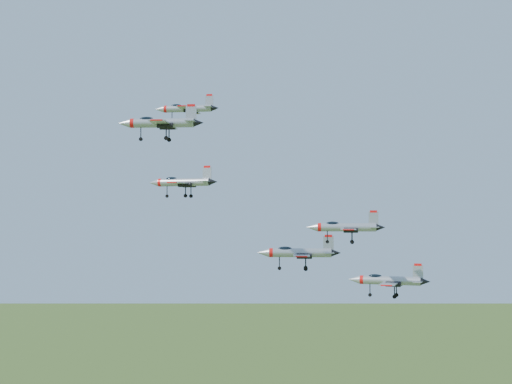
% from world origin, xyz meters
% --- Properties ---
extents(jet_lead, '(12.20, 10.29, 3.29)m').
position_xyz_m(jet_lead, '(-13.29, 10.15, 144.78)').
color(jet_lead, '#9BA0A7').
extents(jet_left_high, '(12.49, 10.31, 3.34)m').
position_xyz_m(jet_left_high, '(-7.63, -2.44, 130.40)').
color(jet_left_high, '#9BA0A7').
extents(jet_right_high, '(12.43, 10.61, 3.40)m').
position_xyz_m(jet_right_high, '(-3.63, -17.37, 138.33)').
color(jet_right_high, '#9BA0A7').
extents(jet_left_low, '(13.45, 11.47, 3.67)m').
position_xyz_m(jet_left_low, '(11.15, 2.10, 118.80)').
color(jet_left_low, '#9BA0A7').
extents(jet_right_low, '(10.51, 8.90, 2.84)m').
position_xyz_m(jet_right_low, '(23.24, -14.94, 123.30)').
color(jet_right_low, '#9BA0A7').
extents(jet_trail, '(11.69, 9.63, 3.13)m').
position_xyz_m(jet_trail, '(27.46, -6.77, 115.62)').
color(jet_trail, '#9BA0A7').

